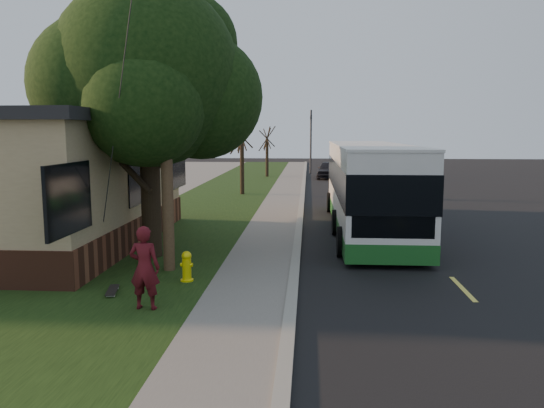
{
  "coord_description": "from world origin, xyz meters",
  "views": [
    {
      "loc": [
        0.35,
        -12.39,
        3.7
      ],
      "look_at": [
        -0.76,
        3.51,
        1.5
      ],
      "focal_mm": 35.0,
      "sensor_mm": 36.0,
      "label": 1
    }
  ],
  "objects_px": {
    "utility_pole": "(164,94)",
    "bare_tree_near": "(242,158)",
    "leafy_tree": "(150,79)",
    "dumpster": "(111,204)",
    "skateboard_main": "(112,290)",
    "distant_car": "(329,170)",
    "fire_hydrant": "(187,266)",
    "transit_bus": "(369,185)",
    "skateboarder": "(145,268)",
    "bare_tree_far": "(267,152)",
    "traffic_signal": "(311,137)"
  },
  "relations": [
    {
      "from": "utility_pole",
      "to": "bare_tree_near",
      "type": "bearing_deg",
      "value": 90.66
    },
    {
      "from": "leafy_tree",
      "to": "dumpster",
      "type": "xyz_separation_m",
      "value": [
        -3.65,
        6.15,
        -4.48
      ]
    },
    {
      "from": "skateboard_main",
      "to": "distant_car",
      "type": "xyz_separation_m",
      "value": [
        5.97,
        30.5,
        0.56
      ]
    },
    {
      "from": "fire_hydrant",
      "to": "bare_tree_near",
      "type": "relative_size",
      "value": 0.17
    },
    {
      "from": "utility_pole",
      "to": "leafy_tree",
      "type": "relative_size",
      "value": 1.16
    },
    {
      "from": "distant_car",
      "to": "transit_bus",
      "type": "bearing_deg",
      "value": -81.15
    },
    {
      "from": "fire_hydrant",
      "to": "distant_car",
      "type": "distance_m",
      "value": 29.76
    },
    {
      "from": "fire_hydrant",
      "to": "transit_bus",
      "type": "height_order",
      "value": "transit_bus"
    },
    {
      "from": "utility_pole",
      "to": "leafy_tree",
      "type": "height_order",
      "value": "utility_pole"
    },
    {
      "from": "fire_hydrant",
      "to": "dumpster",
      "type": "xyz_separation_m",
      "value": [
        -5.22,
        8.8,
        0.25
      ]
    },
    {
      "from": "fire_hydrant",
      "to": "utility_pole",
      "type": "bearing_deg",
      "value": 125.38
    },
    {
      "from": "utility_pole",
      "to": "distant_car",
      "type": "bearing_deg",
      "value": 79.61
    },
    {
      "from": "bare_tree_near",
      "to": "distant_car",
      "type": "height_order",
      "value": "bare_tree_near"
    },
    {
      "from": "fire_hydrant",
      "to": "skateboarder",
      "type": "distance_m",
      "value": 2.17
    },
    {
      "from": "bare_tree_far",
      "to": "transit_bus",
      "type": "distance_m",
      "value": 23.27
    },
    {
      "from": "bare_tree_far",
      "to": "leafy_tree",
      "type": "bearing_deg",
      "value": -92.45
    },
    {
      "from": "fire_hydrant",
      "to": "bare_tree_far",
      "type": "height_order",
      "value": "bare_tree_far"
    },
    {
      "from": "leafy_tree",
      "to": "traffic_signal",
      "type": "height_order",
      "value": "leafy_tree"
    },
    {
      "from": "skateboarder",
      "to": "leafy_tree",
      "type": "bearing_deg",
      "value": -72.89
    },
    {
      "from": "utility_pole",
      "to": "traffic_signal",
      "type": "distance_m",
      "value": 33.26
    },
    {
      "from": "skateboard_main",
      "to": "distant_car",
      "type": "distance_m",
      "value": 31.08
    },
    {
      "from": "transit_bus",
      "to": "skateboarder",
      "type": "distance_m",
      "value": 11.02
    },
    {
      "from": "fire_hydrant",
      "to": "skateboard_main",
      "type": "height_order",
      "value": "fire_hydrant"
    },
    {
      "from": "traffic_signal",
      "to": "fire_hydrant",
      "type": "bearing_deg",
      "value": -95.21
    },
    {
      "from": "utility_pole",
      "to": "traffic_signal",
      "type": "relative_size",
      "value": 1.65
    },
    {
      "from": "skateboard_main",
      "to": "fire_hydrant",
      "type": "bearing_deg",
      "value": 36.4
    },
    {
      "from": "traffic_signal",
      "to": "dumpster",
      "type": "xyz_separation_m",
      "value": [
        -8.32,
        -25.2,
        -2.48
      ]
    },
    {
      "from": "bare_tree_far",
      "to": "traffic_signal",
      "type": "bearing_deg",
      "value": 48.81
    },
    {
      "from": "utility_pole",
      "to": "traffic_signal",
      "type": "xyz_separation_m",
      "value": [
        3.81,
        33.01,
        -1.47
      ]
    },
    {
      "from": "distant_car",
      "to": "skateboard_main",
      "type": "bearing_deg",
      "value": -93.95
    },
    {
      "from": "skateboarder",
      "to": "bare_tree_near",
      "type": "bearing_deg",
      "value": -85.57
    },
    {
      "from": "bare_tree_near",
      "to": "transit_bus",
      "type": "height_order",
      "value": "bare_tree_near"
    },
    {
      "from": "leafy_tree",
      "to": "dumpster",
      "type": "relative_size",
      "value": 4.96
    },
    {
      "from": "bare_tree_near",
      "to": "distant_car",
      "type": "xyz_separation_m",
      "value": [
        5.41,
        11.42,
        -1.46
      ]
    },
    {
      "from": "fire_hydrant",
      "to": "bare_tree_near",
      "type": "distance_m",
      "value": 18.1
    },
    {
      "from": "bare_tree_near",
      "to": "traffic_signal",
      "type": "relative_size",
      "value": 0.78
    },
    {
      "from": "distant_car",
      "to": "traffic_signal",
      "type": "bearing_deg",
      "value": 114.21
    },
    {
      "from": "fire_hydrant",
      "to": "transit_bus",
      "type": "xyz_separation_m",
      "value": [
        5.17,
        7.4,
        1.29
      ]
    },
    {
      "from": "fire_hydrant",
      "to": "bare_tree_far",
      "type": "bearing_deg",
      "value": 90.76
    },
    {
      "from": "skateboard_main",
      "to": "dumpster",
      "type": "xyz_separation_m",
      "value": [
        -3.76,
        9.88,
        0.55
      ]
    },
    {
      "from": "traffic_signal",
      "to": "skateboarder",
      "type": "height_order",
      "value": "traffic_signal"
    },
    {
      "from": "utility_pole",
      "to": "bare_tree_near",
      "type": "xyz_separation_m",
      "value": [
        -0.19,
        17.01,
        -2.48
      ]
    },
    {
      "from": "dumpster",
      "to": "traffic_signal",
      "type": "bearing_deg",
      "value": 71.73
    },
    {
      "from": "distant_car",
      "to": "bare_tree_near",
      "type": "bearing_deg",
      "value": -108.22
    },
    {
      "from": "utility_pole",
      "to": "bare_tree_far",
      "type": "height_order",
      "value": "utility_pole"
    },
    {
      "from": "skateboarder",
      "to": "dumpster",
      "type": "bearing_deg",
      "value": -63.07
    },
    {
      "from": "skateboarder",
      "to": "skateboard_main",
      "type": "xyz_separation_m",
      "value": [
        -1.09,
        1.0,
        -0.81
      ]
    },
    {
      "from": "dumpster",
      "to": "leafy_tree",
      "type": "bearing_deg",
      "value": -59.33
    },
    {
      "from": "dumpster",
      "to": "distant_car",
      "type": "relative_size",
      "value": 0.39
    },
    {
      "from": "skateboard_main",
      "to": "bare_tree_near",
      "type": "bearing_deg",
      "value": 88.31
    }
  ]
}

